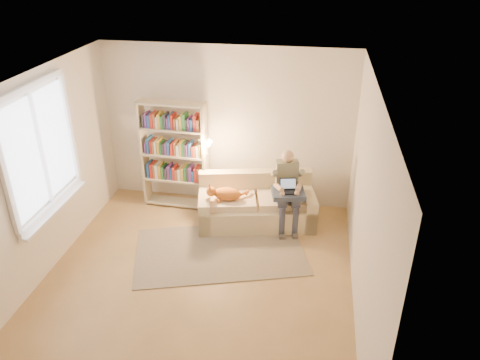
% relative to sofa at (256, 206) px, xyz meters
% --- Properties ---
extents(floor, '(4.50, 4.50, 0.00)m').
position_rel_sofa_xyz_m(floor, '(-0.57, -1.59, -0.27)').
color(floor, olive).
rests_on(floor, ground).
extents(ceiling, '(4.00, 4.50, 0.02)m').
position_rel_sofa_xyz_m(ceiling, '(-0.57, -1.59, 2.33)').
color(ceiling, white).
rests_on(ceiling, wall_back).
extents(wall_left, '(0.02, 4.50, 2.60)m').
position_rel_sofa_xyz_m(wall_left, '(-2.57, -1.59, 1.03)').
color(wall_left, silver).
rests_on(wall_left, floor).
extents(wall_right, '(0.02, 4.50, 2.60)m').
position_rel_sofa_xyz_m(wall_right, '(1.43, -1.59, 1.03)').
color(wall_right, silver).
rests_on(wall_right, floor).
extents(wall_back, '(4.00, 0.02, 2.60)m').
position_rel_sofa_xyz_m(wall_back, '(-0.57, 0.66, 1.03)').
color(wall_back, silver).
rests_on(wall_back, floor).
extents(wall_front, '(4.00, 0.02, 2.60)m').
position_rel_sofa_xyz_m(wall_front, '(-0.57, -3.84, 1.03)').
color(wall_front, silver).
rests_on(wall_front, floor).
extents(window, '(0.12, 1.52, 1.69)m').
position_rel_sofa_xyz_m(window, '(-2.52, -1.39, 1.10)').
color(window, white).
rests_on(window, wall_left).
extents(sofa, '(1.90, 1.15, 0.75)m').
position_rel_sofa_xyz_m(sofa, '(0.00, 0.00, 0.00)').
color(sofa, beige).
rests_on(sofa, floor).
extents(person, '(0.42, 0.58, 1.22)m').
position_rel_sofa_xyz_m(person, '(0.47, -0.04, 0.42)').
color(person, gray).
rests_on(person, sofa).
extents(cat, '(0.62, 0.31, 0.23)m').
position_rel_sofa_xyz_m(cat, '(-0.40, -0.20, 0.31)').
color(cat, orange).
rests_on(cat, sofa).
extents(blanket, '(0.55, 0.48, 0.07)m').
position_rel_sofa_xyz_m(blanket, '(0.41, -0.16, 0.36)').
color(blanket, '#2D394F').
rests_on(blanket, person).
extents(laptop, '(0.29, 0.27, 0.20)m').
position_rel_sofa_xyz_m(laptop, '(0.41, -0.15, 0.44)').
color(laptop, black).
rests_on(laptop, blanket).
extents(bookshelf, '(1.19, 0.37, 1.79)m').
position_rel_sofa_xyz_m(bookshelf, '(-1.37, 0.30, 0.72)').
color(bookshelf, '#C2B793').
rests_on(bookshelf, floor).
extents(rug, '(2.67, 2.02, 0.01)m').
position_rel_sofa_xyz_m(rug, '(-0.40, -0.89, -0.27)').
color(rug, gray).
rests_on(rug, floor).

